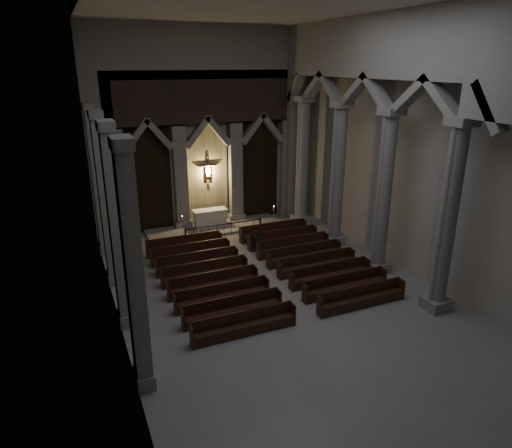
{
  "coord_description": "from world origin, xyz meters",
  "views": [
    {
      "loc": [
        -8.25,
        -15.23,
        9.89
      ],
      "look_at": [
        -0.44,
        3.0,
        2.86
      ],
      "focal_mm": 32.0,
      "sensor_mm": 36.0,
      "label": 1
    }
  ],
  "objects_px": {
    "pews": "(262,270)",
    "candle_stand_left": "(183,233)",
    "altar": "(210,218)",
    "worshipper": "(257,241)",
    "altar_rail": "(224,228)",
    "candle_stand_right": "(273,224)"
  },
  "relations": [
    {
      "from": "pews",
      "to": "altar",
      "type": "bearing_deg",
      "value": 91.62
    },
    {
      "from": "altar_rail",
      "to": "candle_stand_left",
      "type": "bearing_deg",
      "value": 162.68
    },
    {
      "from": "altar_rail",
      "to": "worshipper",
      "type": "height_order",
      "value": "worshipper"
    },
    {
      "from": "candle_stand_left",
      "to": "pews",
      "type": "height_order",
      "value": "candle_stand_left"
    },
    {
      "from": "candle_stand_right",
      "to": "pews",
      "type": "distance_m",
      "value": 6.48
    },
    {
      "from": "altar",
      "to": "pews",
      "type": "height_order",
      "value": "altar"
    },
    {
      "from": "candle_stand_left",
      "to": "worshipper",
      "type": "bearing_deg",
      "value": -45.32
    },
    {
      "from": "altar",
      "to": "worshipper",
      "type": "bearing_deg",
      "value": -75.52
    },
    {
      "from": "candle_stand_right",
      "to": "worshipper",
      "type": "bearing_deg",
      "value": -130.52
    },
    {
      "from": "pews",
      "to": "candle_stand_right",
      "type": "bearing_deg",
      "value": 59.7
    },
    {
      "from": "candle_stand_right",
      "to": "worshipper",
      "type": "height_order",
      "value": "candle_stand_right"
    },
    {
      "from": "altar",
      "to": "altar_rail",
      "type": "distance_m",
      "value": 2.05
    },
    {
      "from": "altar",
      "to": "altar_rail",
      "type": "relative_size",
      "value": 0.45
    },
    {
      "from": "candle_stand_left",
      "to": "candle_stand_right",
      "type": "xyz_separation_m",
      "value": [
        5.57,
        -0.66,
        0.03
      ]
    },
    {
      "from": "worshipper",
      "to": "candle_stand_left",
      "type": "bearing_deg",
      "value": 127.77
    },
    {
      "from": "altar_rail",
      "to": "candle_stand_left",
      "type": "distance_m",
      "value": 2.42
    },
    {
      "from": "altar",
      "to": "altar_rail",
      "type": "height_order",
      "value": "altar"
    },
    {
      "from": "altar",
      "to": "candle_stand_right",
      "type": "distance_m",
      "value": 4.02
    },
    {
      "from": "altar_rail",
      "to": "worshipper",
      "type": "bearing_deg",
      "value": -69.28
    },
    {
      "from": "altar",
      "to": "worshipper",
      "type": "xyz_separation_m",
      "value": [
        1.2,
        -4.65,
        -0.08
      ]
    },
    {
      "from": "pews",
      "to": "candle_stand_left",
      "type": "bearing_deg",
      "value": 110.24
    },
    {
      "from": "altar",
      "to": "worshipper",
      "type": "height_order",
      "value": "worshipper"
    }
  ]
}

